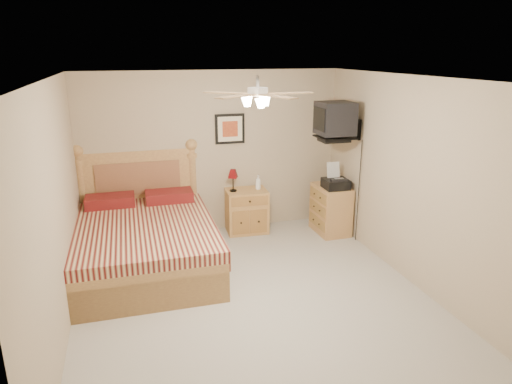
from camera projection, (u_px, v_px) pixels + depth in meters
floor at (253, 297)px, 5.36m from camera, size 4.50×4.50×0.00m
ceiling at (252, 78)px, 4.62m from camera, size 4.00×4.50×0.04m
wall_back at (213, 153)px, 7.05m from camera, size 4.00×0.04×2.50m
wall_front at (348, 298)px, 2.92m from camera, size 4.00×0.04×2.50m
wall_left at (56, 213)px, 4.45m from camera, size 0.04×4.50×2.50m
wall_right at (411, 182)px, 5.52m from camera, size 0.04×4.50×2.50m
bed at (142, 215)px, 5.86m from camera, size 1.78×2.33×1.50m
nightstand at (247, 211)px, 7.22m from camera, size 0.66×0.51×0.68m
table_lamp at (233, 180)px, 7.03m from camera, size 0.24×0.24×0.35m
lotion_bottle at (258, 182)px, 7.14m from camera, size 0.11×0.11×0.23m
framed_picture at (230, 129)px, 7.00m from camera, size 0.46×0.04×0.46m
dresser at (331, 209)px, 7.17m from camera, size 0.46×0.65×0.76m
fax_machine at (336, 176)px, 6.89m from camera, size 0.37×0.40×0.38m
magazine_lower at (326, 182)px, 7.24m from camera, size 0.27×0.31×0.02m
magazine_upper at (328, 180)px, 7.24m from camera, size 0.22×0.28×0.02m
wall_tv at (345, 121)px, 6.52m from camera, size 0.56×0.46×0.58m
ceiling_fan at (258, 94)px, 4.48m from camera, size 1.14×1.14×0.28m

